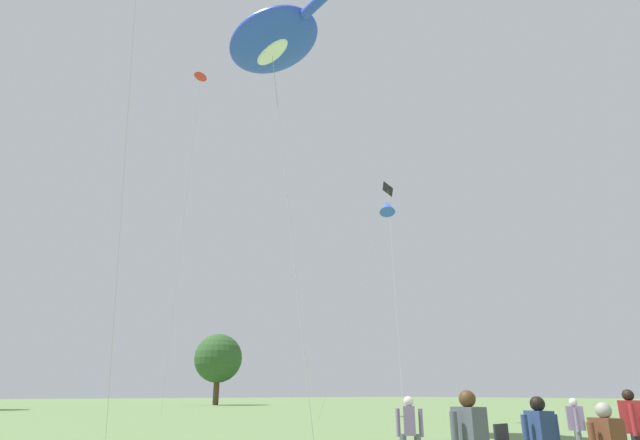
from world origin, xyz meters
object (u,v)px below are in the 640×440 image
(small_kite_streamer_purple, at_px, (388,199))
(person_dark_jacket, at_px, (634,427))
(small_kite_triangle_green, at_px, (387,207))
(tree_oak_left, at_px, (218,358))
(person_child_front, at_px, (410,429))
(person_photographer, at_px, (577,425))
(big_show_kite, at_px, (276,39))
(small_kite_box_yellow, at_px, (200,80))

(small_kite_streamer_purple, bearing_deg, person_dark_jacket, -67.23)
(small_kite_triangle_green, xyz_separation_m, tree_oak_left, (11.36, 42.73, -5.86))
(person_child_front, bearing_deg, small_kite_streamer_purple, 1.08)
(small_kite_triangle_green, bearing_deg, small_kite_streamer_purple, 82.94)
(person_child_front, relative_size, person_photographer, 1.04)
(small_kite_streamer_purple, height_order, small_kite_triangle_green, small_kite_streamer_purple)
(small_kite_triangle_green, height_order, tree_oak_left, small_kite_triangle_green)
(big_show_kite, bearing_deg, person_photographer, -166.43)
(big_show_kite, xyz_separation_m, person_dark_jacket, (0.90, -11.11, -14.79))
(small_kite_box_yellow, height_order, tree_oak_left, small_kite_box_yellow)
(person_dark_jacket, bearing_deg, small_kite_triangle_green, -57.27)
(big_show_kite, bearing_deg, person_child_front, 167.12)
(big_show_kite, relative_size, person_dark_jacket, 10.74)
(small_kite_streamer_purple, bearing_deg, small_kite_triangle_green, -78.93)
(big_show_kite, bearing_deg, person_dark_jacket, -175.11)
(big_show_kite, height_order, tree_oak_left, big_show_kite)
(person_photographer, height_order, small_kite_streamer_purple, small_kite_streamer_purple)
(person_child_front, xyz_separation_m, small_kite_triangle_green, (12.25, 12.43, 10.74))
(big_show_kite, xyz_separation_m, tree_oak_left, (21.66, 46.79, -9.98))
(small_kite_streamer_purple, xyz_separation_m, small_kite_triangle_green, (-3.88, -3.62, -2.52))
(small_kite_box_yellow, relative_size, tree_oak_left, 2.85)
(big_show_kite, relative_size, tree_oak_left, 1.85)
(big_show_kite, xyz_separation_m, small_kite_triangle_green, (10.30, 4.05, -4.12))
(big_show_kite, relative_size, small_kite_streamer_purple, 1.06)
(person_photographer, bearing_deg, small_kite_streamer_purple, -66.92)
(small_kite_triangle_green, bearing_deg, big_show_kite, -118.63)
(big_show_kite, bearing_deg, small_kite_box_yellow, -12.37)
(person_dark_jacket, bearing_deg, big_show_kite, -20.85)
(small_kite_streamer_purple, distance_m, small_kite_box_yellow, 17.53)
(small_kite_box_yellow, bearing_deg, tree_oak_left, 31.64)
(small_kite_streamer_purple, bearing_deg, tree_oak_left, 137.18)
(person_photographer, relative_size, small_kite_box_yellow, 0.05)
(big_show_kite, bearing_deg, small_kite_triangle_green, -68.26)
(big_show_kite, height_order, person_dark_jacket, big_show_kite)
(person_dark_jacket, bearing_deg, tree_oak_left, -45.21)
(big_show_kite, xyz_separation_m, person_photographer, (2.22, -9.39, -14.89))
(tree_oak_left, bearing_deg, big_show_kite, -114.84)
(small_kite_streamer_purple, distance_m, tree_oak_left, 40.69)
(person_photographer, height_order, person_dark_jacket, person_dark_jacket)
(person_dark_jacket, height_order, tree_oak_left, tree_oak_left)
(person_child_front, xyz_separation_m, small_kite_box_yellow, (5.82, 25.65, 23.70))
(small_kite_triangle_green, bearing_deg, person_dark_jacket, -81.90)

